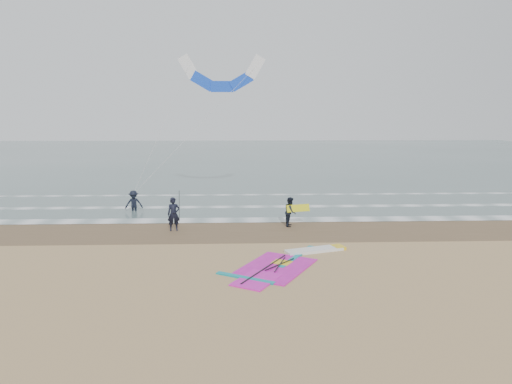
{
  "coord_description": "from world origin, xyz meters",
  "views": [
    {
      "loc": [
        -0.88,
        -17.22,
        6.0
      ],
      "look_at": [
        -0.06,
        5.0,
        2.2
      ],
      "focal_mm": 32.0,
      "sensor_mm": 36.0,
      "label": 1
    }
  ],
  "objects_px": {
    "person_standing": "(174,214)",
    "person_wading": "(134,198)",
    "person_walking": "(290,212)",
    "windsurf_rig": "(288,262)",
    "surf_kite": "(222,77)"
  },
  "relations": [
    {
      "from": "person_standing",
      "to": "person_walking",
      "type": "height_order",
      "value": "person_standing"
    },
    {
      "from": "person_standing",
      "to": "person_walking",
      "type": "relative_size",
      "value": 1.11
    },
    {
      "from": "person_walking",
      "to": "surf_kite",
      "type": "bearing_deg",
      "value": 36.56
    },
    {
      "from": "windsurf_rig",
      "to": "person_walking",
      "type": "height_order",
      "value": "person_walking"
    },
    {
      "from": "windsurf_rig",
      "to": "person_standing",
      "type": "relative_size",
      "value": 3.23
    },
    {
      "from": "person_walking",
      "to": "person_wading",
      "type": "height_order",
      "value": "person_wading"
    },
    {
      "from": "person_walking",
      "to": "person_wading",
      "type": "bearing_deg",
      "value": 78.65
    },
    {
      "from": "person_wading",
      "to": "surf_kite",
      "type": "distance_m",
      "value": 10.53
    },
    {
      "from": "person_standing",
      "to": "person_walking",
      "type": "bearing_deg",
      "value": -2.89
    },
    {
      "from": "person_standing",
      "to": "person_wading",
      "type": "relative_size",
      "value": 1.05
    },
    {
      "from": "person_standing",
      "to": "surf_kite",
      "type": "xyz_separation_m",
      "value": [
        2.22,
        9.58,
        7.69
      ]
    },
    {
      "from": "person_wading",
      "to": "surf_kite",
      "type": "relative_size",
      "value": 0.18
    },
    {
      "from": "windsurf_rig",
      "to": "person_standing",
      "type": "distance_m",
      "value": 7.73
    },
    {
      "from": "person_walking",
      "to": "surf_kite",
      "type": "distance_m",
      "value": 12.39
    },
    {
      "from": "person_wading",
      "to": "windsurf_rig",
      "type": "bearing_deg",
      "value": -60.77
    }
  ]
}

